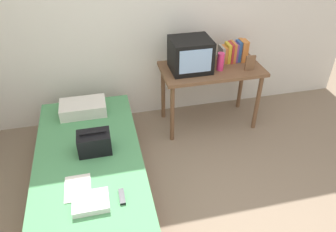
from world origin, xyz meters
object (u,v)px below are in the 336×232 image
Objects in this scene: water_bottle at (221,62)px; magazine at (78,188)px; tv at (190,55)px; handbag at (94,143)px; pillow at (83,108)px; picture_frame at (250,63)px; desk at (211,75)px; bed at (91,172)px; book_row at (234,52)px; folded_towel at (91,202)px; remote_dark at (122,196)px.

water_bottle is 0.70× the size of magazine.
tv is 1.47× the size of handbag.
picture_frame is at bearing -1.67° from pillow.
desk reaches higher than pillow.
tv is 1.52× the size of magazine.
picture_frame reaches higher than bed.
book_row is (0.56, 0.10, -0.07)m from tv.
bed is at bearing 90.76° from folded_towel.
tv is at bearing -169.53° from book_row.
bed is 6.90× the size of magazine.
picture_frame is 1.90m from handbag.
tv is (-0.26, 0.01, 0.28)m from desk.
folded_towel is (-0.06, -0.63, -0.07)m from handbag.
pillow is (-1.22, -0.11, -0.44)m from tv.
magazine is 0.22m from folded_towel.
picture_frame is 2.24m from magazine.
desk reaches higher than remote_dark.
folded_towel is (0.03, -1.30, -0.04)m from pillow.
bed is 12.82× the size of remote_dark.
folded_towel is at bearing -138.92° from water_bottle.
pillow is 1.68× the size of magazine.
remote_dark is (0.25, -0.58, 0.23)m from bed.
bed is 6.16× the size of book_row.
tv is 1.35× the size of book_row.
handbag is at bearing 106.01° from remote_dark.
pillow is at bearing -178.97° from water_bottle.
bed is 9.88× the size of water_bottle.
handbag is at bearing -160.96° from picture_frame.
magazine is (-0.09, -0.40, 0.23)m from bed.
folded_towel reaches higher than remote_dark.
desk is at bearing 29.07° from handbag.
desk is (1.46, 0.80, 0.45)m from bed.
desk is at bearing 28.77° from bed.
tv reaches higher than book_row.
water_bottle is 2.06m from folded_towel.
picture_frame is at bearing 34.04° from folded_towel.
magazine reaches higher than bed.
bed is 0.33m from handbag.
book_row reaches higher than desk.
magazine is (-0.17, -0.43, -0.10)m from handbag.
water_bottle is at bearing -141.20° from book_row.
remote_dark is at bearing 3.96° from folded_towel.
picture_frame is at bearing -14.28° from tv.
bed is 2.06m from picture_frame.
bed is 6.67× the size of handbag.
remote_dark is at bearing -134.35° from water_bottle.
pillow is (-1.48, -0.10, -0.16)m from desk.
remote_dark reaches higher than magazine.
pillow is 1.31m from remote_dark.
picture_frame is 2.06m from remote_dark.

